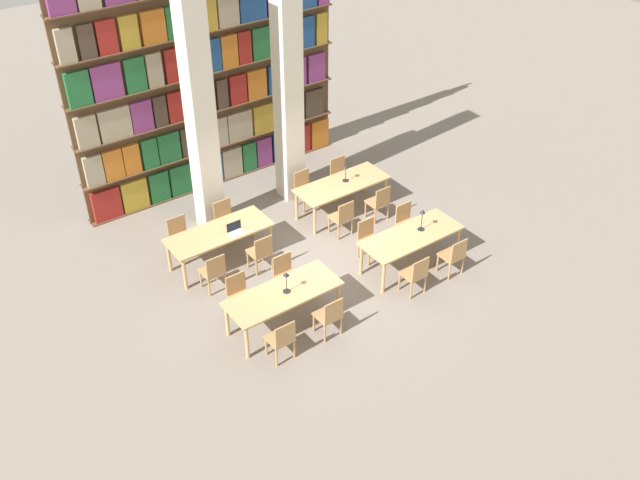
{
  "coord_description": "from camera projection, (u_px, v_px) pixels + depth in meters",
  "views": [
    {
      "loc": [
        -6.62,
        -9.38,
        9.01
      ],
      "look_at": [
        0.0,
        -0.12,
        0.68
      ],
      "focal_mm": 40.0,
      "sensor_mm": 36.0,
      "label": 1
    }
  ],
  "objects": [
    {
      "name": "chair_1",
      "position": [
        240.0,
        295.0,
        13.1
      ],
      "size": [
        0.42,
        0.4,
        0.86
      ],
      "rotation": [
        0.0,
        0.0,
        3.14
      ],
      "color": "tan",
      "rests_on": "ground_plane"
    },
    {
      "name": "chair_6",
      "position": [
        454.0,
        255.0,
        14.07
      ],
      "size": [
        0.42,
        0.4,
        0.86
      ],
      "color": "tan",
      "rests_on": "ground_plane"
    },
    {
      "name": "chair_15",
      "position": [
        340.0,
        175.0,
        16.56
      ],
      "size": [
        0.42,
        0.4,
        0.86
      ],
      "rotation": [
        0.0,
        0.0,
        3.14
      ],
      "color": "tan",
      "rests_on": "ground_plane"
    },
    {
      "name": "chair_4",
      "position": [
        415.0,
        274.0,
        13.6
      ],
      "size": [
        0.42,
        0.4,
        0.86
      ],
      "color": "tan",
      "rests_on": "ground_plane"
    },
    {
      "name": "reading_table_2",
      "position": [
        219.0,
        235.0,
        14.26
      ],
      "size": [
        2.13,
        0.85,
        0.76
      ],
      "color": "tan",
      "rests_on": "ground_plane"
    },
    {
      "name": "pillar_left",
      "position": [
        198.0,
        99.0,
        13.98
      ],
      "size": [
        0.49,
        0.49,
        6.0
      ],
      "color": "silver",
      "rests_on": "ground_plane"
    },
    {
      "name": "ground_plane",
      "position": [
        317.0,
        264.0,
        14.59
      ],
      "size": [
        40.0,
        40.0,
        0.0
      ],
      "primitive_type": "plane",
      "color": "gray"
    },
    {
      "name": "chair_11",
      "position": [
        226.0,
        219.0,
        15.1
      ],
      "size": [
        0.42,
        0.4,
        0.86
      ],
      "rotation": [
        0.0,
        0.0,
        3.14
      ],
      "color": "tan",
      "rests_on": "ground_plane"
    },
    {
      "name": "chair_13",
      "position": [
        305.0,
        188.0,
        16.09
      ],
      "size": [
        0.42,
        0.4,
        0.86
      ],
      "rotation": [
        0.0,
        0.0,
        3.14
      ],
      "color": "tan",
      "rests_on": "ground_plane"
    },
    {
      "name": "pillar_center",
      "position": [
        287.0,
        74.0,
        14.97
      ],
      "size": [
        0.49,
        0.49,
        6.0
      ],
      "color": "silver",
      "rests_on": "ground_plane"
    },
    {
      "name": "chair_2",
      "position": [
        330.0,
        315.0,
        12.65
      ],
      "size": [
        0.42,
        0.4,
        0.86
      ],
      "color": "tan",
      "rests_on": "ground_plane"
    },
    {
      "name": "chair_14",
      "position": [
        379.0,
        202.0,
        15.63
      ],
      "size": [
        0.42,
        0.4,
        0.86
      ],
      "color": "tan",
      "rests_on": "ground_plane"
    },
    {
      "name": "chair_10",
      "position": [
        261.0,
        252.0,
        14.17
      ],
      "size": [
        0.42,
        0.4,
        0.86
      ],
      "color": "tan",
      "rests_on": "ground_plane"
    },
    {
      "name": "bookshelf_bank",
      "position": [
        209.0,
        77.0,
        15.68
      ],
      "size": [
        6.47,
        0.35,
        5.5
      ],
      "color": "brown",
      "rests_on": "ground_plane"
    },
    {
      "name": "chair_7",
      "position": [
        406.0,
        222.0,
        15.0
      ],
      "size": [
        0.42,
        0.4,
        0.86
      ],
      "rotation": [
        0.0,
        0.0,
        3.14
      ],
      "color": "tan",
      "rests_on": "ground_plane"
    },
    {
      "name": "chair_8",
      "position": [
        214.0,
        271.0,
        13.67
      ],
      "size": [
        0.42,
        0.4,
        0.86
      ],
      "color": "tan",
      "rests_on": "ground_plane"
    },
    {
      "name": "laptop",
      "position": [
        236.0,
        231.0,
        14.16
      ],
      "size": [
        0.32,
        0.22,
        0.21
      ],
      "color": "silver",
      "rests_on": "reading_table_2"
    },
    {
      "name": "desk_lamp_0",
      "position": [
        286.0,
        279.0,
        12.54
      ],
      "size": [
        0.14,
        0.14,
        0.44
      ],
      "color": "#232328",
      "rests_on": "reading_table_0"
    },
    {
      "name": "reading_table_1",
      "position": [
        411.0,
        238.0,
        14.17
      ],
      "size": [
        2.13,
        0.85,
        0.76
      ],
      "color": "tan",
      "rests_on": "ground_plane"
    },
    {
      "name": "reading_table_3",
      "position": [
        342.0,
        186.0,
        15.74
      ],
      "size": [
        2.13,
        0.85,
        0.76
      ],
      "color": "tan",
      "rests_on": "ground_plane"
    },
    {
      "name": "desk_lamp_1",
      "position": [
        422.0,
        216.0,
        14.08
      ],
      "size": [
        0.14,
        0.14,
        0.47
      ],
      "color": "#232328",
      "rests_on": "reading_table_1"
    },
    {
      "name": "desk_lamp_2",
      "position": [
        346.0,
        170.0,
        15.61
      ],
      "size": [
        0.14,
        0.14,
        0.4
      ],
      "color": "#232328",
      "rests_on": "reading_table_3"
    },
    {
      "name": "chair_5",
      "position": [
        369.0,
        238.0,
        14.53
      ],
      "size": [
        0.42,
        0.4,
        0.86
      ],
      "rotation": [
        0.0,
        0.0,
        3.14
      ],
      "color": "tan",
      "rests_on": "ground_plane"
    },
    {
      "name": "chair_0",
      "position": [
        282.0,
        339.0,
        12.17
      ],
      "size": [
        0.42,
        0.4,
        0.86
      ],
      "color": "tan",
      "rests_on": "ground_plane"
    },
    {
      "name": "reading_table_0",
      "position": [
        283.0,
        296.0,
        12.75
      ],
      "size": [
        2.13,
        0.85,
        0.76
      ],
      "color": "tan",
      "rests_on": "ground_plane"
    },
    {
      "name": "chair_12",
      "position": [
        342.0,
        217.0,
        15.16
      ],
      "size": [
        0.42,
        0.4,
        0.86
      ],
      "color": "tan",
      "rests_on": "ground_plane"
    },
    {
      "name": "chair_3",
      "position": [
        286.0,
        275.0,
        13.58
      ],
      "size": [
        0.42,
        0.4,
        0.86
      ],
      "rotation": [
        0.0,
        0.0,
        3.14
      ],
      "color": "tan",
      "rests_on": "ground_plane"
    },
    {
      "name": "chair_9",
      "position": [
        180.0,
        236.0,
        14.6
      ],
      "size": [
        0.42,
        0.4,
        0.86
      ],
      "rotation": [
        0.0,
        0.0,
        3.14
      ],
      "color": "tan",
      "rests_on": "ground_plane"
    }
  ]
}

